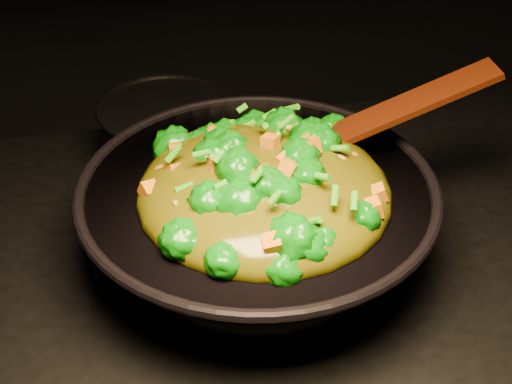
{
  "coord_description": "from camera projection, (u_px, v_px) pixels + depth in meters",
  "views": [
    {
      "loc": [
        -0.17,
        -0.59,
        1.51
      ],
      "look_at": [
        -0.03,
        0.09,
        1.0
      ],
      "focal_mm": 50.0,
      "sensor_mm": 36.0,
      "label": 1
    }
  ],
  "objects": [
    {
      "name": "spatula",
      "position": [
        379.0,
        118.0,
        0.88
      ],
      "size": [
        0.29,
        0.06,
        0.12
      ],
      "primitive_type": "cube",
      "rotation": [
        0.0,
        -0.38,
        -0.05
      ],
      "color": "#340D06",
      "rests_on": "wok"
    },
    {
      "name": "back_pot",
      "position": [
        167.0,
        136.0,
        1.06
      ],
      "size": [
        0.24,
        0.24,
        0.11
      ],
      "primitive_type": "cylinder",
      "rotation": [
        0.0,
        0.0,
        -0.36
      ],
      "color": "black",
      "rests_on": "stovetop"
    },
    {
      "name": "stir_fry",
      "position": [
        264.0,
        160.0,
        0.8
      ],
      "size": [
        0.38,
        0.38,
        0.1
      ],
      "primitive_type": null,
      "rotation": [
        0.0,
        0.0,
        0.34
      ],
      "color": "#0C7108",
      "rests_on": "wok"
    },
    {
      "name": "wok",
      "position": [
        258.0,
        225.0,
        0.88
      ],
      "size": [
        0.53,
        0.53,
        0.12
      ],
      "primitive_type": null,
      "rotation": [
        0.0,
        0.0,
        0.31
      ],
      "color": "black",
      "rests_on": "stovetop"
    }
  ]
}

